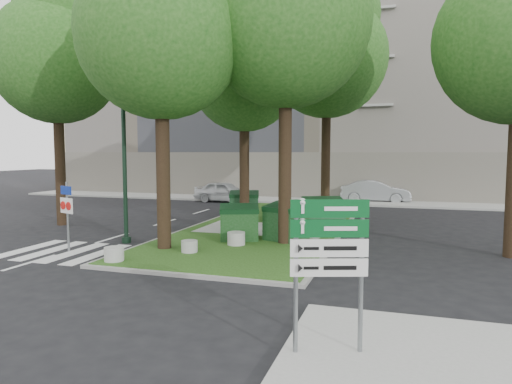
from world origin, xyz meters
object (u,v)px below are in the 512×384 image
at_px(dumpster_a, 244,205).
at_px(dumpster_c, 286,222).
at_px(tree_median_near_right, 289,6).
at_px(bollard_left, 114,254).
at_px(bollard_right, 236,238).
at_px(car_white, 225,192).
at_px(dumpster_d, 323,217).
at_px(tree_street_left, 58,48).
at_px(tree_median_mid, 246,67).
at_px(bollard_mid, 189,246).
at_px(litter_bin, 312,216).
at_px(dumpster_b, 239,223).
at_px(street_lamp, 124,138).
at_px(tree_median_near_left, 164,19).
at_px(tree_median_far, 329,46).
at_px(car_silver, 375,191).
at_px(directional_sign, 329,251).
at_px(traffic_sign_pole, 67,207).

distance_m(dumpster_a, dumpster_c, 5.76).
height_order(tree_median_near_right, bollard_left, tree_median_near_right).
relative_size(bollard_right, car_white, 0.15).
distance_m(dumpster_a, dumpster_d, 5.34).
xyz_separation_m(tree_street_left, dumpster_a, (7.15, 3.66, -6.92)).
xyz_separation_m(tree_median_mid, bollard_mid, (0.45, -6.87, -6.68)).
bearing_deg(litter_bin, bollard_right, -108.51).
distance_m(tree_street_left, bollard_right, 11.80).
bearing_deg(dumpster_b, street_lamp, 176.24).
bearing_deg(car_white, bollard_left, -166.29).
bearing_deg(dumpster_d, dumpster_a, 120.15).
xyz_separation_m(dumpster_d, bollard_mid, (-3.46, -4.31, -0.49)).
bearing_deg(tree_median_near_left, bollard_mid, -21.09).
distance_m(tree_street_left, litter_bin, 13.03).
distance_m(dumpster_c, bollard_right, 1.92).
relative_size(dumpster_c, dumpster_d, 0.93).
height_order(dumpster_d, bollard_right, dumpster_d).
xyz_separation_m(tree_median_mid, tree_street_left, (-7.50, -3.00, 0.67)).
height_order(tree_median_mid, car_white, tree_median_mid).
xyz_separation_m(tree_median_near_left, tree_median_far, (3.70, 9.50, 1.00)).
bearing_deg(dumpster_d, tree_median_far, 74.49).
bearing_deg(tree_median_far, dumpster_a, -146.63).
relative_size(street_lamp, car_silver, 1.36).
distance_m(tree_median_near_right, tree_median_mid, 5.50).
bearing_deg(car_white, dumpster_c, -146.46).
relative_size(tree_median_far, dumpster_d, 6.64).
bearing_deg(directional_sign, tree_median_far, 80.28).
distance_m(tree_median_far, bollard_left, 14.70).
height_order(tree_median_near_left, tree_median_near_right, tree_median_near_right).
relative_size(bollard_right, car_silver, 0.14).
bearing_deg(street_lamp, litter_bin, 42.60).
bearing_deg(street_lamp, tree_median_far, 56.30).
bearing_deg(car_white, dumpster_b, -153.20).
xyz_separation_m(bollard_left, litter_bin, (4.19, 8.10, 0.18)).
bearing_deg(street_lamp, tree_median_near_right, 11.93).
bearing_deg(dumpster_d, bollard_right, -153.95).
height_order(litter_bin, street_lamp, street_lamp).
bearing_deg(car_silver, dumpster_a, 146.56).
bearing_deg(dumpster_c, dumpster_a, 142.62).
relative_size(dumpster_a, directional_sign, 0.67).
bearing_deg(directional_sign, dumpster_a, 95.63).
bearing_deg(directional_sign, bollard_mid, 113.23).
xyz_separation_m(tree_median_mid, directional_sign, (5.61, -12.66, -5.28)).
height_order(traffic_sign_pole, car_silver, traffic_sign_pole).
relative_size(litter_bin, car_white, 0.19).
bearing_deg(tree_median_near_left, dumpster_d, 41.82).
bearing_deg(bollard_right, bollard_left, -128.55).
bearing_deg(bollard_mid, tree_median_far, 74.43).
bearing_deg(car_silver, street_lamp, 150.25).
height_order(dumpster_a, car_white, dumpster_a).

